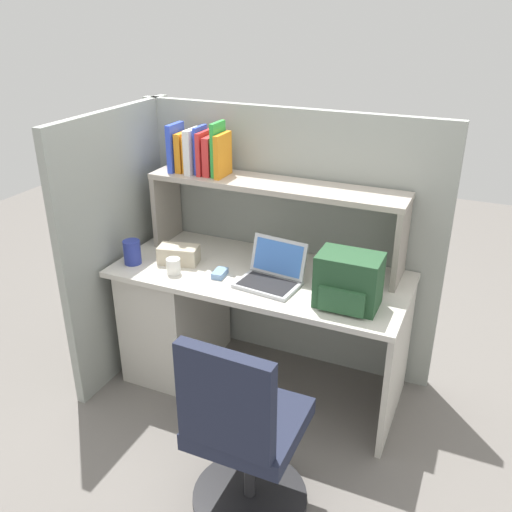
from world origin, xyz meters
TOP-DOWN VIEW (x-y plane):
  - ground_plane at (0.00, 0.00)m, footprint 8.00×8.00m
  - desk at (-0.39, 0.00)m, footprint 1.60×0.70m
  - cubicle_partition_rear at (0.00, 0.38)m, footprint 1.84×0.05m
  - cubicle_partition_left at (-0.85, -0.05)m, footprint 0.05×1.06m
  - overhead_hutch at (0.00, 0.20)m, footprint 1.44×0.28m
  - reference_books_on_shelf at (-0.45, 0.20)m, footprint 0.33×0.19m
  - laptop at (0.11, -0.09)m, footprint 0.34×0.29m
  - backpack at (0.53, -0.15)m, footprint 0.30×0.23m
  - computer_mouse at (-0.18, -0.12)m, footprint 0.07×0.11m
  - paper_cup at (-0.42, -0.20)m, footprint 0.08×0.08m
  - tissue_box at (-0.46, -0.07)m, footprint 0.24×0.17m
  - snack_canister at (-0.70, -0.18)m, footprint 0.10×0.10m
  - office_chair at (0.30, -0.86)m, footprint 0.52×0.52m

SIDE VIEW (x-z plane):
  - ground_plane at x=0.00m, z-range 0.00..0.00m
  - office_chair at x=0.30m, z-range -0.07..0.86m
  - desk at x=-0.39m, z-range 0.04..0.77m
  - computer_mouse at x=-0.18m, z-range 0.73..0.76m
  - paper_cup at x=-0.42m, z-range 0.73..0.82m
  - cubicle_partition_rear at x=0.00m, z-range 0.00..1.55m
  - cubicle_partition_left at x=-0.85m, z-range 0.00..1.55m
  - tissue_box at x=-0.46m, z-range 0.73..0.83m
  - laptop at x=0.11m, z-range 0.67..0.89m
  - snack_canister at x=-0.70m, z-range 0.73..0.87m
  - backpack at x=0.53m, z-range 0.73..0.99m
  - overhead_hutch at x=0.00m, z-range 0.86..1.31m
  - reference_books_on_shelf at x=-0.45m, z-range 1.16..1.45m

